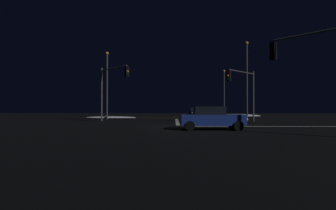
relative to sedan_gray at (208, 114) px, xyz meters
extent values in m
cube|color=black|center=(-3.74, -10.37, -0.85)|extent=(120.00, 120.00, 0.10)
cube|color=white|center=(-3.74, -2.24, -0.80)|extent=(0.35, 13.92, 0.01)
cube|color=yellow|center=(-3.74, 9.36, -0.80)|extent=(22.00, 0.15, 0.01)
cube|color=white|center=(4.50, -10.37, -0.80)|extent=(13.92, 0.40, 0.01)
ellipsoid|color=white|center=(-12.67, 4.29, -0.61)|extent=(6.83, 1.50, 0.37)
ellipsoid|color=white|center=(5.20, 9.54, -0.52)|extent=(8.05, 1.50, 0.57)
cube|color=slate|center=(0.00, -0.04, -0.13)|extent=(1.80, 4.20, 0.70)
cube|color=black|center=(0.00, 0.16, 0.49)|extent=(1.60, 2.00, 0.55)
cylinder|color=black|center=(0.90, -1.59, -0.48)|extent=(0.22, 0.64, 0.64)
cylinder|color=black|center=(-0.90, -1.59, -0.48)|extent=(0.22, 0.64, 0.64)
cylinder|color=black|center=(0.90, 1.51, -0.48)|extent=(0.22, 0.64, 0.64)
cylinder|color=black|center=(-0.90, 1.51, -0.48)|extent=(0.22, 0.64, 0.64)
sphere|color=#F9EFC6|center=(0.65, -2.16, -0.08)|extent=(0.22, 0.22, 0.22)
sphere|color=#F9EFC6|center=(-0.65, -2.16, -0.08)|extent=(0.22, 0.22, 0.22)
cube|color=maroon|center=(-0.41, 6.13, -0.13)|extent=(1.80, 4.20, 0.70)
cube|color=black|center=(-0.41, 6.33, 0.49)|extent=(1.60, 2.00, 0.55)
cylinder|color=black|center=(0.49, 4.58, -0.48)|extent=(0.22, 0.64, 0.64)
cylinder|color=black|center=(-1.31, 4.58, -0.48)|extent=(0.22, 0.64, 0.64)
cylinder|color=black|center=(0.49, 7.68, -0.48)|extent=(0.22, 0.64, 0.64)
cylinder|color=black|center=(-1.31, 7.68, -0.48)|extent=(0.22, 0.64, 0.64)
sphere|color=#F9EFC6|center=(0.24, 4.01, -0.08)|extent=(0.22, 0.22, 0.22)
sphere|color=#F9EFC6|center=(-1.06, 4.01, -0.08)|extent=(0.22, 0.22, 0.22)
cube|color=black|center=(-0.53, 12.82, -0.13)|extent=(1.80, 4.20, 0.70)
cube|color=black|center=(-0.53, 13.02, 0.49)|extent=(1.60, 2.00, 0.55)
cylinder|color=black|center=(0.37, 11.27, -0.48)|extent=(0.22, 0.64, 0.64)
cylinder|color=black|center=(-1.43, 11.27, -0.48)|extent=(0.22, 0.64, 0.64)
cylinder|color=black|center=(0.37, 14.37, -0.48)|extent=(0.22, 0.64, 0.64)
cylinder|color=black|center=(-1.43, 14.37, -0.48)|extent=(0.22, 0.64, 0.64)
sphere|color=#F9EFC6|center=(0.12, 10.70, -0.08)|extent=(0.22, 0.22, 0.22)
sphere|color=#F9EFC6|center=(-1.18, 10.70, -0.08)|extent=(0.22, 0.22, 0.22)
cube|color=navy|center=(-1.50, -13.85, -0.13)|extent=(4.20, 1.80, 0.70)
cube|color=black|center=(-1.70, -13.85, 0.49)|extent=(2.00, 1.60, 0.55)
cylinder|color=black|center=(0.05, -12.95, -0.48)|extent=(0.64, 0.22, 0.64)
cylinder|color=black|center=(0.05, -14.75, -0.48)|extent=(0.64, 0.22, 0.64)
cylinder|color=black|center=(-3.05, -12.95, -0.48)|extent=(0.64, 0.22, 0.64)
cylinder|color=black|center=(-3.05, -14.75, -0.48)|extent=(0.64, 0.22, 0.64)
sphere|color=#F9EFC6|center=(0.62, -13.20, -0.08)|extent=(0.22, 0.22, 0.22)
sphere|color=#F9EFC6|center=(0.62, -14.50, -0.08)|extent=(0.22, 0.22, 0.22)
cylinder|color=#4C4C51|center=(-12.27, -1.84, 2.22)|extent=(0.18, 0.18, 6.05)
cylinder|color=#4C4C51|center=(-10.54, -3.57, 4.95)|extent=(3.55, 3.55, 0.12)
cube|color=black|center=(-8.81, -5.30, 4.32)|extent=(0.46, 0.46, 1.05)
sphere|color=black|center=(-8.70, -5.41, 4.67)|extent=(0.22, 0.22, 0.22)
sphere|color=orange|center=(-8.70, -5.41, 4.32)|extent=(0.22, 0.22, 0.22)
sphere|color=black|center=(-8.70, -5.41, 3.98)|extent=(0.22, 0.22, 0.22)
cylinder|color=#4C4C51|center=(3.32, -17.43, 4.68)|extent=(3.05, 3.05, 0.12)
cube|color=black|center=(1.84, -15.95, 4.05)|extent=(0.46, 0.46, 1.05)
sphere|color=black|center=(1.72, -15.83, 4.40)|extent=(0.22, 0.22, 0.22)
sphere|color=orange|center=(1.72, -15.83, 4.05)|extent=(0.22, 0.22, 0.22)
sphere|color=black|center=(1.72, -15.83, 3.71)|extent=(0.22, 0.22, 0.22)
cylinder|color=#4C4C51|center=(4.80, -1.84, 2.00)|extent=(0.18, 0.18, 5.60)
cylinder|color=#4C4C51|center=(3.09, -3.55, 4.50)|extent=(3.51, 3.51, 0.12)
cube|color=black|center=(1.38, -5.26, 3.88)|extent=(0.46, 0.46, 1.05)
sphere|color=black|center=(1.26, -5.37, 4.22)|extent=(0.22, 0.22, 0.22)
sphere|color=orange|center=(1.26, -5.37, 3.88)|extent=(0.22, 0.22, 0.22)
sphere|color=black|center=(1.26, -5.37, 3.53)|extent=(0.22, 0.22, 0.22)
cylinder|color=#424247|center=(-12.97, 3.36, 3.49)|extent=(0.20, 0.20, 8.59)
sphere|color=#F9AD47|center=(-12.97, 3.36, 7.97)|extent=(0.44, 0.44, 0.44)
cylinder|color=#424247|center=(5.50, 3.36, 4.13)|extent=(0.20, 0.20, 9.86)
sphere|color=#F9AD47|center=(5.50, 3.36, 9.24)|extent=(0.44, 0.44, 0.44)
cylinder|color=#424247|center=(5.50, 19.36, 3.40)|extent=(0.20, 0.20, 8.41)
sphere|color=#F9AD47|center=(5.50, 19.36, 7.79)|extent=(0.44, 0.44, 0.44)
camera|label=1|loc=(-4.09, -32.00, 0.64)|focal=28.69mm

